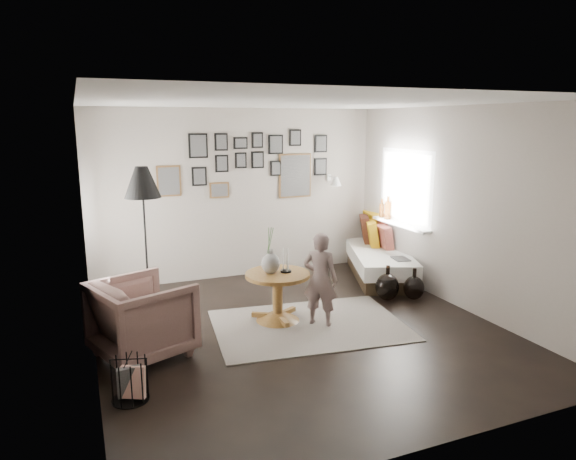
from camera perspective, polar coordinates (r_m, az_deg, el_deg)
name	(u,v)px	position (r m, az deg, el deg)	size (l,w,h in m)	color
ground	(300,330)	(6.13, 1.38, -11.06)	(4.80, 4.80, 0.00)	black
wall_back	(238,194)	(7.97, -5.57, 3.98)	(4.50, 4.50, 0.00)	#9D948A
wall_front	(440,282)	(3.75, 16.53, -5.53)	(4.50, 4.50, 0.00)	#9D948A
wall_left	(86,238)	(5.27, -21.53, -0.88)	(4.80, 4.80, 0.00)	#9D948A
wall_right	(461,209)	(6.96, 18.66, 2.25)	(4.80, 4.80, 0.00)	#9D948A
ceiling	(302,102)	(5.65, 1.51, 14.02)	(4.80, 4.80, 0.00)	white
door_left	(87,238)	(6.50, -21.48, -0.84)	(0.00, 2.14, 2.14)	white
window_right	(395,219)	(8.02, 11.83, 1.17)	(0.15, 1.32, 1.30)	white
gallery_wall	(256,165)	(8.00, -3.61, 7.23)	(2.74, 0.03, 1.08)	brown
wall_sconce	(335,181)	(8.29, 5.30, 5.43)	(0.18, 0.36, 0.16)	white
rug	(309,325)	(6.25, 2.36, -10.53)	(2.24, 1.56, 0.01)	beige
pedestal_table	(278,299)	(6.29, -1.16, -7.67)	(0.78, 0.78, 0.61)	brown
vase	(271,259)	(6.13, -1.95, -3.29)	(0.22, 0.22, 0.56)	black
candles	(286,261)	(6.19, -0.23, -3.44)	(0.13, 0.13, 0.29)	black
daybed	(377,258)	(8.23, 9.83, -3.05)	(1.42, 2.04, 0.93)	black
magazine_on_daybed	(401,259)	(7.68, 12.41, -3.14)	(0.21, 0.28, 0.02)	black
armchair	(142,318)	(5.57, -15.89, -9.42)	(0.87, 0.90, 0.82)	brown
armchair_cushion	(144,310)	(5.59, -15.69, -8.53)	(0.37, 0.37, 0.09)	white
floor_lamp	(143,188)	(6.41, -15.86, 4.51)	(0.44, 0.44, 1.87)	black
magazine_basket	(130,380)	(4.85, -17.18, -15.63)	(0.38, 0.38, 0.38)	black
demijohn_large	(387,287)	(7.17, 10.97, -6.21)	(0.32, 0.32, 0.49)	black
demijohn_small	(414,288)	(7.28, 13.80, -6.25)	(0.28, 0.28, 0.44)	black
child	(320,279)	(6.10, 3.61, -5.51)	(0.41, 0.27, 1.14)	#6D5856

